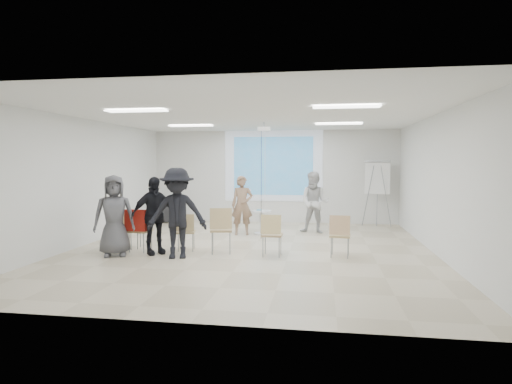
# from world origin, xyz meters

# --- Properties ---
(floor) EXTENTS (8.00, 9.00, 0.10)m
(floor) POSITION_xyz_m (0.00, 0.00, -0.05)
(floor) COLOR beige
(floor) RESTS_ON ground
(ceiling) EXTENTS (8.00, 9.00, 0.10)m
(ceiling) POSITION_xyz_m (0.00, 0.00, 3.05)
(ceiling) COLOR white
(ceiling) RESTS_ON wall_back
(wall_back) EXTENTS (8.00, 0.10, 3.00)m
(wall_back) POSITION_xyz_m (0.00, 4.55, 1.50)
(wall_back) COLOR silver
(wall_back) RESTS_ON floor
(wall_left) EXTENTS (0.10, 9.00, 3.00)m
(wall_left) POSITION_xyz_m (-4.05, 0.00, 1.50)
(wall_left) COLOR silver
(wall_left) RESTS_ON floor
(wall_right) EXTENTS (0.10, 9.00, 3.00)m
(wall_right) POSITION_xyz_m (4.05, 0.00, 1.50)
(wall_right) COLOR silver
(wall_right) RESTS_ON floor
(projection_halo) EXTENTS (3.20, 0.01, 2.30)m
(projection_halo) POSITION_xyz_m (0.00, 4.49, 1.85)
(projection_halo) COLOR silver
(projection_halo) RESTS_ON wall_back
(projection_image) EXTENTS (2.60, 0.01, 1.90)m
(projection_image) POSITION_xyz_m (0.00, 4.47, 1.85)
(projection_image) COLOR teal
(projection_image) RESTS_ON wall_back
(pedestal_table) EXTENTS (0.55, 0.55, 0.67)m
(pedestal_table) POSITION_xyz_m (-0.03, 2.02, 0.37)
(pedestal_table) COLOR white
(pedestal_table) RESTS_ON floor
(player_left) EXTENTS (0.74, 0.57, 1.82)m
(player_left) POSITION_xyz_m (-0.56, 1.94, 0.91)
(player_left) COLOR #97765D
(player_left) RESTS_ON floor
(player_right) EXTENTS (1.04, 0.89, 1.90)m
(player_right) POSITION_xyz_m (1.39, 2.49, 0.95)
(player_right) COLOR silver
(player_right) RESTS_ON floor
(controller_left) EXTENTS (0.06, 0.12, 0.04)m
(controller_left) POSITION_xyz_m (-0.38, 2.19, 1.20)
(controller_left) COLOR white
(controller_left) RESTS_ON player_left
(controller_right) EXTENTS (0.06, 0.13, 0.04)m
(controller_right) POSITION_xyz_m (1.21, 2.74, 1.28)
(controller_right) COLOR silver
(controller_right) RESTS_ON player_right
(chair_far_left) EXTENTS (0.52, 0.54, 0.92)m
(chair_far_left) POSITION_xyz_m (-2.80, -0.35, 0.55)
(chair_far_left) COLOR tan
(chair_far_left) RESTS_ON floor
(chair_left_mid) EXTENTS (0.47, 0.50, 0.91)m
(chair_left_mid) POSITION_xyz_m (-2.39, -0.64, 0.54)
(chair_left_mid) COLOR tan
(chair_left_mid) RESTS_ON floor
(chair_left_inner) EXTENTS (0.47, 0.49, 0.83)m
(chair_left_inner) POSITION_xyz_m (-1.39, -0.38, 0.49)
(chair_left_inner) COLOR tan
(chair_left_inner) RESTS_ON floor
(chair_center) EXTENTS (0.56, 0.59, 1.00)m
(chair_center) POSITION_xyz_m (-0.56, -0.53, 0.59)
(chair_center) COLOR tan
(chair_center) RESTS_ON floor
(chair_right_inner) EXTENTS (0.43, 0.46, 0.90)m
(chair_right_inner) POSITION_xyz_m (0.56, -0.67, 0.53)
(chair_right_inner) COLOR tan
(chair_right_inner) RESTS_ON floor
(chair_right_far) EXTENTS (0.46, 0.49, 0.89)m
(chair_right_far) POSITION_xyz_m (1.96, -0.52, 0.53)
(chair_right_far) COLOR tan
(chair_right_far) RESTS_ON floor
(red_jacket) EXTENTS (0.49, 0.16, 0.46)m
(red_jacket) POSITION_xyz_m (-2.38, -0.78, 0.72)
(red_jacket) COLOR #A41D14
(red_jacket) RESTS_ON chair_left_mid
(laptop) EXTENTS (0.35, 0.28, 0.02)m
(laptop) POSITION_xyz_m (-1.41, -0.29, 0.45)
(laptop) COLOR black
(laptop) RESTS_ON chair_left_inner
(audience_left) EXTENTS (1.27, 1.24, 1.91)m
(audience_left) POSITION_xyz_m (-1.98, -0.77, 0.96)
(audience_left) COLOR black
(audience_left) RESTS_ON floor
(audience_mid) EXTENTS (1.50, 1.04, 2.11)m
(audience_mid) POSITION_xyz_m (-1.35, -1.08, 1.05)
(audience_mid) COLOR black
(audience_mid) RESTS_ON floor
(audience_outer) EXTENTS (1.11, 0.95, 1.91)m
(audience_outer) POSITION_xyz_m (-2.73, -1.07, 0.96)
(audience_outer) COLOR #56565B
(audience_outer) RESTS_ON floor
(flipchart_easel) EXTENTS (0.87, 0.67, 2.03)m
(flipchart_easel) POSITION_xyz_m (3.25, 3.96, 1.50)
(flipchart_easel) COLOR gray
(flipchart_easel) RESTS_ON floor
(av_cart) EXTENTS (0.61, 0.54, 0.77)m
(av_cart) POSITION_xyz_m (-3.48, 3.91, 0.36)
(av_cart) COLOR black
(av_cart) RESTS_ON floor
(ceiling_projector) EXTENTS (0.30, 0.25, 3.00)m
(ceiling_projector) POSITION_xyz_m (0.10, 1.49, 2.69)
(ceiling_projector) COLOR white
(ceiling_projector) RESTS_ON ceiling
(fluor_panel_nw) EXTENTS (1.20, 0.30, 0.02)m
(fluor_panel_nw) POSITION_xyz_m (-2.00, 2.00, 2.97)
(fluor_panel_nw) COLOR white
(fluor_panel_nw) RESTS_ON ceiling
(fluor_panel_ne) EXTENTS (1.20, 0.30, 0.02)m
(fluor_panel_ne) POSITION_xyz_m (2.00, 2.00, 2.97)
(fluor_panel_ne) COLOR white
(fluor_panel_ne) RESTS_ON ceiling
(fluor_panel_sw) EXTENTS (1.20, 0.30, 0.02)m
(fluor_panel_sw) POSITION_xyz_m (-2.00, -1.50, 2.97)
(fluor_panel_sw) COLOR white
(fluor_panel_sw) RESTS_ON ceiling
(fluor_panel_se) EXTENTS (1.20, 0.30, 0.02)m
(fluor_panel_se) POSITION_xyz_m (2.00, -1.50, 2.97)
(fluor_panel_se) COLOR white
(fluor_panel_se) RESTS_ON ceiling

